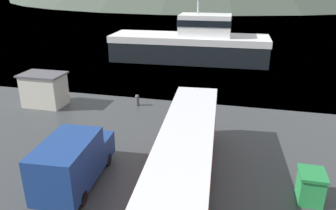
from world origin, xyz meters
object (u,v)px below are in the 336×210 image
object	(u,v)px
delivery_van	(73,161)
storage_bin	(310,186)
fishing_boat	(191,43)
tour_bus	(186,159)
dock_kiosk	(44,89)

from	to	relation	value
delivery_van	storage_bin	world-z (taller)	delivery_van
delivery_van	fishing_boat	xyz separation A→B (m)	(1.09, 27.22, 0.86)
fishing_boat	storage_bin	bearing A→B (deg)	-160.96
tour_bus	fishing_boat	distance (m)	26.86
tour_bus	dock_kiosk	bearing A→B (deg)	142.17
storage_bin	dock_kiosk	size ratio (longest dim) A/B	0.44
delivery_van	storage_bin	xyz separation A→B (m)	(11.06, 1.42, -0.62)
tour_bus	delivery_van	size ratio (longest dim) A/B	2.29
storage_bin	fishing_boat	bearing A→B (deg)	111.14
delivery_van	fishing_boat	world-z (taller)	fishing_boat
dock_kiosk	delivery_van	bearing A→B (deg)	-50.74
delivery_van	dock_kiosk	bearing A→B (deg)	125.07
fishing_boat	dock_kiosk	world-z (taller)	fishing_boat
tour_bus	storage_bin	distance (m)	5.80
tour_bus	storage_bin	size ratio (longest dim) A/B	8.75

